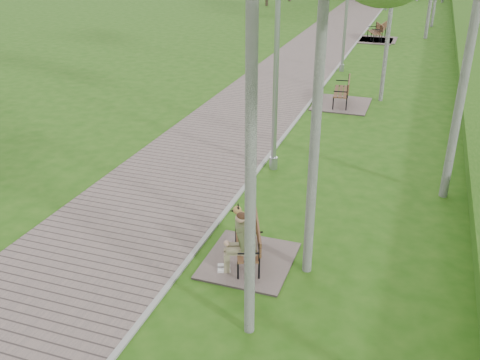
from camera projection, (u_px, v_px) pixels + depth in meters
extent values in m
plane|color=#23520F|center=(174.00, 280.00, 9.47)|extent=(120.00, 120.00, 0.00)
cube|color=#73625D|center=(320.00, 45.00, 28.34)|extent=(3.50, 67.00, 0.04)
cube|color=#999993|center=(353.00, 47.00, 27.82)|extent=(0.10, 67.00, 0.05)
cube|color=#73625D|center=(249.00, 260.00, 10.00)|extent=(1.58, 1.76, 0.04)
cube|color=brown|center=(246.00, 243.00, 9.85)|extent=(0.85, 1.37, 0.04)
cube|color=brown|center=(258.00, 232.00, 9.76)|extent=(0.51, 1.24, 0.29)
cube|color=#73625D|center=(341.00, 104.00, 18.86)|extent=(1.90, 2.11, 0.04)
cube|color=brown|center=(341.00, 92.00, 18.68)|extent=(0.67, 1.63, 0.04)
cube|color=brown|center=(349.00, 84.00, 18.51)|extent=(0.24, 1.58, 0.35)
cube|color=#73625D|center=(379.00, 40.00, 29.80)|extent=(1.93, 2.15, 0.04)
cube|color=brown|center=(379.00, 31.00, 29.62)|extent=(0.67, 1.66, 0.04)
cube|color=brown|center=(384.00, 26.00, 29.39)|extent=(0.23, 1.61, 0.35)
cube|color=#73625D|center=(375.00, 41.00, 29.49)|extent=(1.87, 2.07, 0.04)
cube|color=brown|center=(375.00, 32.00, 29.31)|extent=(0.95, 1.62, 0.04)
cube|color=brown|center=(380.00, 27.00, 29.20)|extent=(0.55, 1.48, 0.34)
cylinder|color=#95979C|center=(273.00, 163.00, 13.80)|extent=(0.21, 0.21, 0.32)
cylinder|color=#95979C|center=(276.00, 67.00, 12.73)|extent=(0.13, 0.13, 5.30)
cylinder|color=#95979C|center=(342.00, 68.00, 23.23)|extent=(0.20, 0.20, 0.30)
cylinder|color=#95979C|center=(346.00, 12.00, 22.22)|extent=(0.12, 0.12, 4.99)
cylinder|color=#95979C|center=(386.00, 8.00, 40.48)|extent=(0.22, 0.22, 0.32)
cylinder|color=silver|center=(252.00, 26.00, 6.33)|extent=(0.18, 0.18, 9.21)
cylinder|color=silver|center=(319.00, 79.00, 8.24)|extent=(0.17, 0.17, 7.09)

